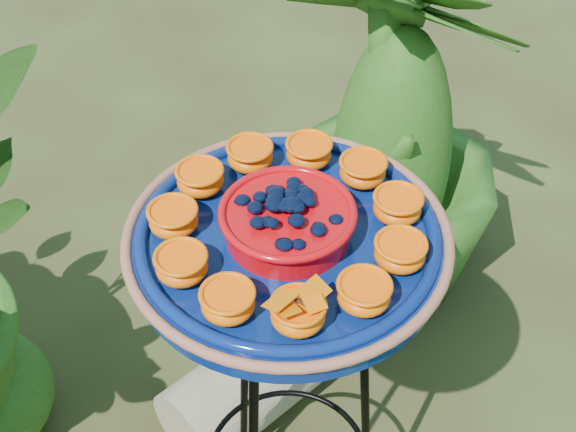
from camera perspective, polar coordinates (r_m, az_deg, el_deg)
name	(u,v)px	position (r m, az deg, el deg)	size (l,w,h in m)	color
tripod_stand	(288,392)	(1.39, -0.02, -12.43)	(0.38, 0.38, 0.86)	black
feeder_dish	(288,235)	(1.10, -0.03, -1.39)	(0.54, 0.54, 0.10)	navy
driftwood_log	(284,357)	(1.95, -0.31, -10.02)	(0.21, 0.21, 0.62)	gray
shrub_back_right	(393,140)	(1.93, 7.48, 5.41)	(0.55, 0.55, 0.98)	#254C14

